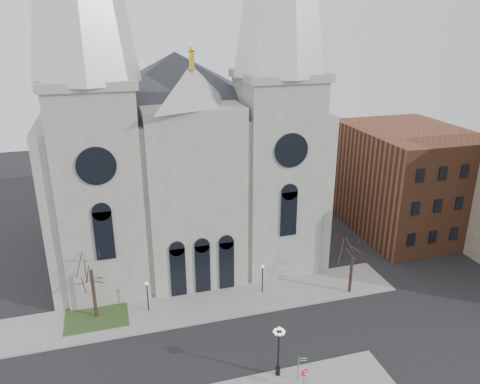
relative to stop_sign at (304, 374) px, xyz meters
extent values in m
plane|color=black|center=(-4.58, 2.69, -1.68)|extent=(160.00, 160.00, 0.00)
cube|color=gray|center=(-4.58, 13.69, -1.61)|extent=(40.00, 6.00, 0.14)
cube|color=#324E21|center=(-15.58, 14.69, -1.59)|extent=(6.00, 5.00, 0.18)
cube|color=gray|center=(-4.58, 28.69, 7.32)|extent=(30.00, 24.00, 18.00)
pyramid|color=#2D3035|center=(-4.58, 28.69, 22.32)|extent=(33.00, 26.40, 6.00)
cube|color=gray|center=(-14.08, 20.19, 9.32)|extent=(8.00, 8.00, 22.00)
cylinder|color=black|center=(-14.08, 16.14, 13.32)|extent=(3.60, 0.30, 3.60)
cube|color=gray|center=(4.92, 20.19, 9.32)|extent=(8.00, 8.00, 22.00)
cylinder|color=black|center=(4.92, 16.14, 13.32)|extent=(3.60, 0.30, 3.60)
cube|color=gray|center=(-4.58, 18.69, 8.07)|extent=(10.00, 5.00, 19.50)
pyramid|color=gray|center=(-4.58, 18.69, 19.82)|extent=(11.00, 5.00, 4.00)
cube|color=brown|center=(25.42, 24.69, 5.32)|extent=(14.00, 18.00, 14.00)
cylinder|color=black|center=(-15.58, 14.69, 0.95)|extent=(0.32, 0.32, 5.25)
cylinder|color=black|center=(10.42, 11.69, 0.42)|extent=(0.32, 0.32, 4.20)
cylinder|color=black|center=(-10.58, 14.19, -0.04)|extent=(0.12, 0.12, 3.00)
sphere|color=white|center=(-10.58, 14.19, 1.56)|extent=(0.32, 0.32, 0.32)
cylinder|color=black|center=(1.42, 14.19, -0.04)|extent=(0.12, 0.12, 3.00)
sphere|color=white|center=(1.42, 14.19, 1.56)|extent=(0.32, 0.32, 0.32)
cylinder|color=slate|center=(0.00, 0.00, -0.51)|extent=(0.08, 0.08, 2.05)
cylinder|color=red|center=(0.00, 0.00, 0.20)|extent=(0.71, 0.11, 0.71)
cylinder|color=white|center=(0.00, 0.00, 0.20)|extent=(0.77, 0.10, 0.77)
cube|color=white|center=(0.00, 0.00, 0.32)|extent=(0.39, 0.06, 0.09)
cube|color=white|center=(0.00, 0.00, 0.09)|extent=(0.45, 0.06, 0.09)
cylinder|color=black|center=(-1.32, 2.19, 0.52)|extent=(0.14, 0.14, 4.12)
cylinder|color=black|center=(-1.32, 2.19, -1.18)|extent=(0.39, 0.39, 0.72)
sphere|color=white|center=(-1.32, 2.19, 2.98)|extent=(0.29, 0.29, 0.29)
cylinder|color=slate|center=(-0.02, 1.08, -0.36)|extent=(0.10, 0.10, 2.36)
cube|color=#0C5418|center=(0.35, 1.01, 0.66)|extent=(0.66, 0.15, 0.16)
cube|color=#0C5418|center=(0.35, 1.01, 0.45)|extent=(0.66, 0.15, 0.16)
camera|label=1|loc=(-12.88, -26.42, 25.97)|focal=35.00mm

